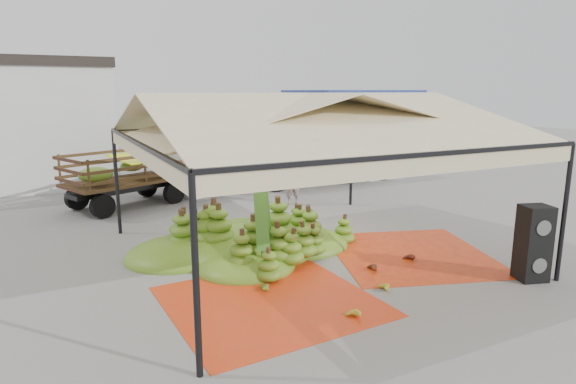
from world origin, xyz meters
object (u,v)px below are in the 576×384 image
speaker_stack (533,243)px  truck_left (153,168)px  vendor (292,182)px  banana_heap (246,228)px  truck_right (329,146)px

speaker_stack → truck_left: 12.89m
vendor → truck_left: (-4.35, 2.83, 0.40)m
banana_heap → truck_left: size_ratio=0.97×
truck_right → banana_heap: bearing=-134.9°
banana_heap → truck_left: 7.08m
banana_heap → vendor: 5.42m
vendor → truck_right: bearing=-128.3°
truck_right → vendor: bearing=-138.2°
banana_heap → truck_right: size_ratio=0.78×
vendor → truck_left: truck_left is taller
vendor → truck_left: size_ratio=0.27×
vendor → truck_left: bearing=-25.0°
banana_heap → vendor: bearing=50.3°
banana_heap → truck_left: bearing=97.3°
speaker_stack → truck_right: bearing=96.4°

